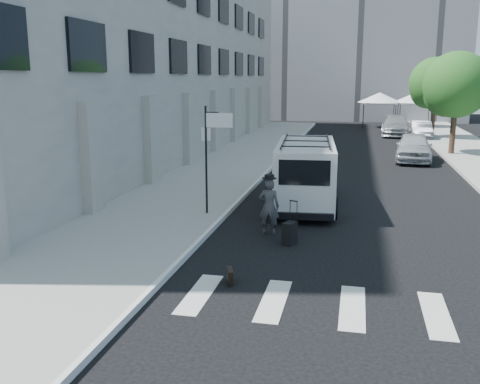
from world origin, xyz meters
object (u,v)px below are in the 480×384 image
at_px(businessman, 269,207).
at_px(briefcase, 230,276).
at_px(cargo_van, 306,173).
at_px(parked_car_b, 421,130).
at_px(parked_car_a, 414,147).
at_px(suitcase, 290,233).
at_px(parked_car_c, 396,126).

height_order(businessman, briefcase, businessman).
bearing_deg(cargo_van, parked_car_b, 69.88).
xyz_separation_m(briefcase, parked_car_a, (5.72, 19.60, 0.62)).
relative_size(businessman, suitcase, 1.37).
bearing_deg(parked_car_b, cargo_van, -103.85).
height_order(briefcase, cargo_van, cargo_van).
height_order(businessman, parked_car_c, businessman).
distance_m(briefcase, cargo_van, 8.12).
bearing_deg(businessman, parked_car_b, -106.70).
bearing_deg(parked_car_b, businessman, -102.99).
bearing_deg(parked_car_a, businessman, -104.59).
height_order(cargo_van, parked_car_a, cargo_van).
xyz_separation_m(briefcase, suitcase, (0.94, 3.16, 0.15)).
height_order(suitcase, cargo_van, cargo_van).
xyz_separation_m(businessman, parked_car_a, (5.50, 15.57, -0.05)).
height_order(suitcase, parked_car_a, parked_car_a).
distance_m(businessman, briefcase, 4.09).
distance_m(briefcase, suitcase, 3.30).
relative_size(businessman, briefcase, 3.78).
distance_m(briefcase, parked_car_c, 33.73).
height_order(briefcase, parked_car_a, parked_car_a).
bearing_deg(briefcase, businessman, 68.38).
height_order(suitcase, parked_car_b, parked_car_b).
distance_m(suitcase, cargo_van, 4.92).
bearing_deg(cargo_van, parked_car_c, 74.84).
xyz_separation_m(suitcase, parked_car_c, (4.66, 30.09, 0.46)).
relative_size(parked_car_b, parked_car_c, 0.77).
bearing_deg(suitcase, parked_car_a, 96.23).
xyz_separation_m(cargo_van, parked_car_a, (4.83, 11.59, -0.39)).
bearing_deg(parked_car_b, briefcase, -101.54).
height_order(cargo_van, parked_car_c, cargo_van).
xyz_separation_m(suitcase, parked_car_a, (4.77, 16.44, 0.46)).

